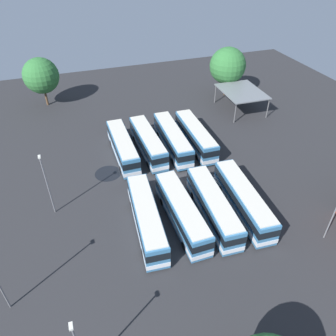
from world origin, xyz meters
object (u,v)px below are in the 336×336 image
Objects in this scene: bus_row1_slot1 at (172,139)px; bus_row1_slot3 at (123,147)px; bus_row0_slot0 at (243,199)px; bus_row0_slot1 at (213,206)px; maintenance_shelter at (242,92)px; tree_northwest at (228,66)px; lamp_post_far_corner at (335,212)px; lamp_post_near_entrance at (47,183)px; bus_row1_slot2 at (148,142)px; tree_south_edge at (41,76)px; bus_row0_slot3 at (146,218)px; bus_row0_slot2 at (182,212)px; bus_row1_slot0 at (196,136)px.

bus_row1_slot1 and bus_row1_slot3 have the same top height.
bus_row0_slot0 is 1.03× the size of bus_row0_slot1.
tree_northwest reaches higher than maintenance_shelter.
lamp_post_far_corner reaches higher than bus_row0_slot0.
lamp_post_far_corner is (-32.40, 6.71, 0.39)m from maintenance_shelter.
lamp_post_far_corner reaches higher than bus_row1_slot1.
bus_row1_slot3 is 1.41× the size of lamp_post_near_entrance.
tree_south_edge is (23.17, 14.60, 4.22)m from bus_row1_slot2.
bus_row1_slot3 is 25.81m from tree_south_edge.
maintenance_shelter reaches higher than bus_row0_slot3.
bus_row0_slot2 is at bearing -167.56° from bus_row1_slot3.
bus_row0_slot2 is 16.98m from lamp_post_far_corner.
bus_row0_slot3 is (0.46, 4.27, 0.00)m from bus_row0_slot2.
lamp_post_far_corner is (-23.23, -6.64, 2.32)m from bus_row1_slot0.
bus_row0_slot0 is 8.08m from bus_row0_slot2.
bus_row0_slot1 is at bearing 56.54° from lamp_post_far_corner.
tree_northwest is at bearing -29.26° from bus_row0_slot1.
tree_south_edge reaches higher than bus_row0_slot1.
bus_row0_slot0 is 1.30× the size of tree_northwest.
lamp_post_near_entrance is (14.62, 29.60, 0.57)m from lamp_post_far_corner.
bus_row1_slot1 is at bearing 84.84° from bus_row1_slot0.
bus_row0_slot0 is 10.23m from lamp_post_far_corner.
bus_row1_slot1 is (16.42, 3.58, 0.00)m from bus_row0_slot0.
bus_row1_slot2 is 1.02× the size of bus_row1_slot3.
lamp_post_near_entrance is at bearing 57.67° from bus_row0_slot3.
maintenance_shelter reaches higher than bus_row0_slot2.
bus_row0_slot1 and bus_row1_slot0 have the same top height.
bus_row1_slot2 is at bearing 31.30° from lamp_post_far_corner.
lamp_post_far_corner is 40.39m from tree_northwest.
bus_row0_slot1 is 0.99× the size of bus_row1_slot0.
tree_south_edge reaches higher than maintenance_shelter.
lamp_post_far_corner reaches higher than bus_row1_slot3.
lamp_post_far_corner is 33.02m from lamp_post_near_entrance.
tree_south_edge reaches higher than bus_row0_slot2.
tree_south_edge is at bearing 31.75° from lamp_post_far_corner.
bus_row1_slot2 is 27.18m from tree_northwest.
bus_row0_slot0 is at bearing -150.92° from tree_south_edge.
tree_northwest is at bearing -53.91° from bus_row1_slot2.
bus_row0_slot1 is 1.03× the size of bus_row1_slot3.
bus_row0_slot3 is 12.56m from lamp_post_near_entrance.
bus_row0_slot3 is at bearing -165.80° from tree_south_edge.
bus_row0_slot0 is 16.81m from bus_row1_slot1.
maintenance_shelter is 7.74m from tree_northwest.
bus_row1_slot1 is at bearing -15.69° from bus_row0_slot2.
tree_northwest reaches higher than bus_row0_slot2.
maintenance_shelter is at bearing -63.91° from lamp_post_near_entrance.
lamp_post_far_corner is at bearing 169.81° from tree_northwest.
maintenance_shelter is at bearing -41.22° from bus_row0_slot2.
lamp_post_near_entrance is (7.46, 22.66, 2.89)m from bus_row0_slot0.
tree_south_edge is at bearing 29.08° from bus_row0_slot0.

